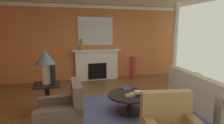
{
  "coord_description": "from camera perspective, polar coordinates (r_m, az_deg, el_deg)",
  "views": [
    {
      "loc": [
        -1.23,
        -3.77,
        1.89
      ],
      "look_at": [
        0.16,
        1.12,
        1.0
      ],
      "focal_mm": 29.66,
      "sensor_mm": 36.0,
      "label": 1
    }
  ],
  "objects": [
    {
      "name": "ground_plane",
      "position": [
        4.39,
        2.02,
        -15.55
      ],
      "size": [
        8.65,
        8.65,
        0.0
      ],
      "primitive_type": "plane",
      "color": "brown"
    },
    {
      "name": "wall_fireplace",
      "position": [
        7.15,
        -5.97,
        5.97
      ],
      "size": [
        7.25,
        0.12,
        2.81
      ],
      "primitive_type": "cube",
      "color": "#CC723D",
      "rests_on": "ground_plane"
    },
    {
      "name": "crown_moulding",
      "position": [
        7.1,
        -6.06,
        16.64
      ],
      "size": [
        7.25,
        0.08,
        0.12
      ],
      "primitive_type": "cube",
      "color": "white"
    },
    {
      "name": "area_rug",
      "position": [
        4.45,
        5.35,
        -15.19
      ],
      "size": [
        3.37,
        2.57,
        0.01
      ],
      "primitive_type": "cube",
      "color": "#4C517A",
      "rests_on": "ground_plane"
    },
    {
      "name": "fireplace",
      "position": [
        7.07,
        -4.74,
        -1.03
      ],
      "size": [
        1.8,
        0.35,
        1.16
      ],
      "color": "white",
      "rests_on": "ground_plane"
    },
    {
      "name": "mantel_mirror",
      "position": [
        7.06,
        -5.08,
        9.44
      ],
      "size": [
        1.32,
        0.04,
        1.05
      ],
      "primitive_type": "cube",
      "color": "silver"
    },
    {
      "name": "sofa",
      "position": [
        5.15,
        26.45,
        -9.17
      ],
      "size": [
        1.11,
        2.18,
        0.85
      ],
      "color": "#BCB299",
      "rests_on": "ground_plane"
    },
    {
      "name": "armchair_near_window",
      "position": [
        3.67,
        -15.18,
        -16.0
      ],
      "size": [
        0.81,
        0.81,
        0.95
      ],
      "color": "brown",
      "rests_on": "ground_plane"
    },
    {
      "name": "coffee_table",
      "position": [
        4.32,
        5.42,
        -11.22
      ],
      "size": [
        1.0,
        1.0,
        0.45
      ],
      "color": "black",
      "rests_on": "ground_plane"
    },
    {
      "name": "side_table",
      "position": [
        4.49,
        -19.27,
        -10.02
      ],
      "size": [
        0.56,
        0.56,
        0.7
      ],
      "color": "black",
      "rests_on": "ground_plane"
    },
    {
      "name": "table_lamp",
      "position": [
        4.29,
        -19.89,
        0.41
      ],
      "size": [
        0.44,
        0.44,
        0.75
      ],
      "color": "beige",
      "rests_on": "side_table"
    },
    {
      "name": "vase_on_side_table",
      "position": [
        4.22,
        -17.72,
        -3.91
      ],
      "size": [
        0.12,
        0.12,
        0.43
      ],
      "primitive_type": "cylinder",
      "color": "black",
      "rests_on": "side_table"
    },
    {
      "name": "vase_tall_corner",
      "position": [
        7.2,
        6.42,
        -1.89
      ],
      "size": [
        0.25,
        0.25,
        0.85
      ],
      "primitive_type": "cylinder",
      "color": "#9E3328",
      "rests_on": "ground_plane"
    },
    {
      "name": "vase_mantel_left",
      "position": [
        6.83,
        -9.31,
        5.4
      ],
      "size": [
        0.1,
        0.1,
        0.41
      ],
      "primitive_type": "cylinder",
      "color": "#B7892D",
      "rests_on": "fireplace"
    },
    {
      "name": "book_red_cover",
      "position": [
        4.14,
        5.47,
        -10.0
      ],
      "size": [
        0.25,
        0.19,
        0.06
      ],
      "primitive_type": "cube",
      "rotation": [
        0.0,
        0.0,
        0.23
      ],
      "color": "tan",
      "rests_on": "coffee_table"
    },
    {
      "name": "book_art_folio",
      "position": [
        4.16,
        8.32,
        -9.18
      ],
      "size": [
        0.21,
        0.18,
        0.05
      ],
      "primitive_type": "cube",
      "rotation": [
        0.0,
        0.0,
        -0.18
      ],
      "color": "tan",
      "rests_on": "coffee_table"
    },
    {
      "name": "book_small_novel",
      "position": [
        4.16,
        4.47,
        -8.34
      ],
      "size": [
        0.19,
        0.14,
        0.05
      ],
      "primitive_type": "cube",
      "rotation": [
        0.0,
        0.0,
        0.0
      ],
      "color": "navy",
      "rests_on": "coffee_table"
    },
    {
      "name": "column_white",
      "position": [
        7.24,
        18.78,
        5.55
      ],
      "size": [
        0.2,
        0.2,
        2.81
      ],
      "primitive_type": "cylinder",
      "color": "white",
      "rests_on": "ground_plane"
    }
  ]
}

